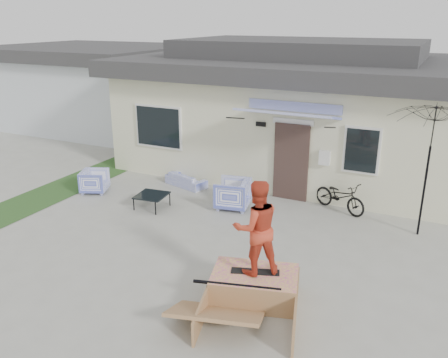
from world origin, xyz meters
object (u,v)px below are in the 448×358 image
at_px(skate_ramp, 255,286).
at_px(patio_umbrella, 428,162).
at_px(skater, 256,226).
at_px(loveseat, 186,178).
at_px(skateboard, 255,271).
at_px(coffee_table, 152,201).
at_px(armchair_right, 233,192).
at_px(bicycle, 340,193).
at_px(armchair_left, 95,180).

bearing_deg(skate_ramp, patio_umbrella, 44.28).
bearing_deg(skater, loveseat, -87.77).
xyz_separation_m(skate_ramp, skateboard, (-0.01, 0.05, 0.27)).
bearing_deg(coffee_table, loveseat, 91.69).
relative_size(coffee_table, skateboard, 0.89).
relative_size(coffee_table, skate_ramp, 0.38).
bearing_deg(skate_ramp, skateboard, 90.00).
xyz_separation_m(armchair_right, skater, (2.10, -3.56, 0.96)).
bearing_deg(armchair_right, coffee_table, -74.80).
distance_m(loveseat, coffee_table, 1.85).
xyz_separation_m(loveseat, skate_ramp, (4.05, -4.53, -0.01)).
distance_m(bicycle, skate_ramp, 4.67).
distance_m(armchair_left, skateboard, 6.76).
xyz_separation_m(skateboard, skater, (0.00, 0.00, 0.87)).
distance_m(loveseat, armchair_left, 2.61).
bearing_deg(armchair_right, armchair_left, -91.72).
relative_size(loveseat, skateboard, 1.55).
relative_size(loveseat, bicycle, 0.87).
relative_size(patio_umbrella, skateboard, 2.59).
xyz_separation_m(armchair_right, coffee_table, (-1.88, -0.93, -0.24)).
distance_m(loveseat, armchair_right, 2.15).
distance_m(armchair_left, armchair_right, 4.06).
distance_m(armchair_left, skater, 6.84).
bearing_deg(coffee_table, skater, -33.39).
xyz_separation_m(coffee_table, patio_umbrella, (6.38, 1.37, 1.56)).
bearing_deg(skater, armchair_left, -65.20).
height_order(loveseat, armchair_right, armchair_right).
bearing_deg(skate_ramp, skater, 90.00).
xyz_separation_m(bicycle, patio_umbrella, (1.95, -0.59, 1.27)).
distance_m(skateboard, skater, 0.87).
relative_size(armchair_left, coffee_table, 0.96).
bearing_deg(coffee_table, bicycle, 23.87).
bearing_deg(armchair_right, skateboard, 19.45).
xyz_separation_m(bicycle, skateboard, (-0.45, -4.59, 0.04)).
relative_size(armchair_left, patio_umbrella, 0.33).
bearing_deg(bicycle, skater, -161.06).
bearing_deg(bicycle, patio_umbrella, -82.40).
height_order(loveseat, skateboard, skateboard).
height_order(skate_ramp, skater, skater).
bearing_deg(armchair_left, skate_ramp, -139.11).
relative_size(armchair_left, armchair_right, 0.84).
xyz_separation_m(loveseat, skater, (4.04, -4.48, 1.14)).
xyz_separation_m(bicycle, skater, (-0.45, -4.59, 0.91)).
relative_size(bicycle, skateboard, 1.78).
height_order(bicycle, skater, skater).
bearing_deg(patio_umbrella, loveseat, 175.74).
distance_m(skate_ramp, skateboard, 0.28).
bearing_deg(skater, bicycle, -135.46).
bearing_deg(loveseat, coffee_table, 107.54).
bearing_deg(skateboard, coffee_table, 127.08).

